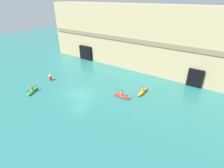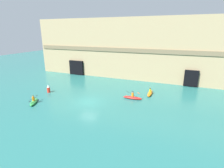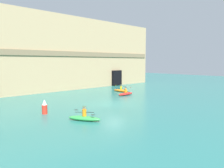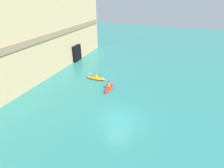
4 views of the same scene
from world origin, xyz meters
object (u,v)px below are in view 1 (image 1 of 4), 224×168
object	(u,v)px
marker_buoy	(50,77)
kayak_orange	(143,92)
kayak_red	(122,96)
kayak_green	(32,91)

from	to	relation	value
marker_buoy	kayak_orange	bearing A→B (deg)	18.74
marker_buoy	kayak_red	bearing A→B (deg)	10.02
kayak_green	kayak_red	distance (m)	14.55
kayak_red	marker_buoy	distance (m)	14.25
kayak_green	kayak_red	xyz separation A→B (m)	(12.74, 7.02, -0.01)
kayak_green	kayak_orange	xyz separation A→B (m)	(14.86, 10.02, -0.01)
kayak_red	marker_buoy	xyz separation A→B (m)	(-14.03, -2.48, 0.39)
kayak_green	marker_buoy	world-z (taller)	marker_buoy
kayak_green	kayak_orange	bearing A→B (deg)	94.32
kayak_red	kayak_orange	distance (m)	3.67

